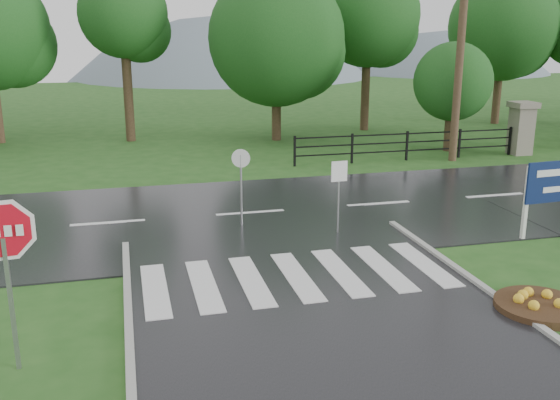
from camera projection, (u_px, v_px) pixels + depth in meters
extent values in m
cube|color=black|center=(250.00, 214.00, 18.11)|extent=(90.00, 8.00, 0.04)
cube|color=silver|center=(155.00, 290.00, 12.71)|extent=(0.50, 2.80, 0.02)
cube|color=silver|center=(204.00, 285.00, 12.95)|extent=(0.50, 2.80, 0.02)
cube|color=silver|center=(251.00, 280.00, 13.18)|extent=(0.50, 2.80, 0.02)
cube|color=silver|center=(297.00, 276.00, 13.42)|extent=(0.50, 2.80, 0.02)
cube|color=silver|center=(340.00, 272.00, 13.66)|extent=(0.50, 2.80, 0.02)
cube|color=silver|center=(383.00, 268.00, 13.89)|extent=(0.50, 2.80, 0.02)
cube|color=silver|center=(424.00, 264.00, 14.13)|extent=(0.50, 2.80, 0.02)
cube|color=gray|center=(521.00, 131.00, 26.53)|extent=(0.80, 0.80, 2.00)
cube|color=#6B6659|center=(524.00, 105.00, 26.23)|extent=(1.00, 1.00, 0.24)
cube|color=black|center=(407.00, 151.00, 25.44)|extent=(9.50, 0.05, 0.05)
cube|color=black|center=(407.00, 142.00, 25.35)|extent=(9.50, 0.05, 0.05)
cube|color=black|center=(408.00, 134.00, 25.26)|extent=(9.50, 0.05, 0.05)
cube|color=black|center=(295.00, 151.00, 24.27)|extent=(0.08, 0.08, 1.20)
cube|color=black|center=(510.00, 141.00, 26.51)|extent=(0.08, 0.08, 1.20)
sphere|color=slate|center=(226.00, 220.00, 76.00)|extent=(48.00, 48.00, 48.00)
sphere|color=slate|center=(437.00, 173.00, 81.47)|extent=(36.00, 36.00, 36.00)
cube|color=#939399|center=(11.00, 305.00, 9.60)|extent=(0.07, 0.07, 2.18)
cylinder|color=white|center=(2.00, 231.00, 9.29)|extent=(1.30, 0.22, 1.31)
cylinder|color=red|center=(2.00, 231.00, 9.28)|extent=(1.13, 0.20, 1.14)
cube|color=silver|center=(526.00, 203.00, 15.65)|extent=(0.10, 0.10, 1.93)
cylinder|color=#332111|center=(540.00, 307.00, 11.87)|extent=(1.70, 1.70, 0.17)
cube|color=#939399|center=(338.00, 200.00, 16.11)|extent=(0.04, 0.04, 1.84)
cube|color=white|center=(339.00, 171.00, 15.89)|extent=(0.44, 0.05, 0.53)
cylinder|color=#939399|center=(241.00, 191.00, 16.75)|extent=(0.06, 0.06, 1.99)
cylinder|color=white|center=(241.00, 158.00, 16.49)|extent=(0.47, 0.19, 0.50)
cylinder|color=#473523|center=(461.00, 43.00, 24.27)|extent=(0.31, 0.31, 9.36)
cylinder|color=#3D2B1C|center=(450.00, 122.00, 27.26)|extent=(0.42, 0.42, 2.51)
sphere|color=#164918|center=(453.00, 82.00, 26.80)|extent=(3.37, 3.37, 3.37)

